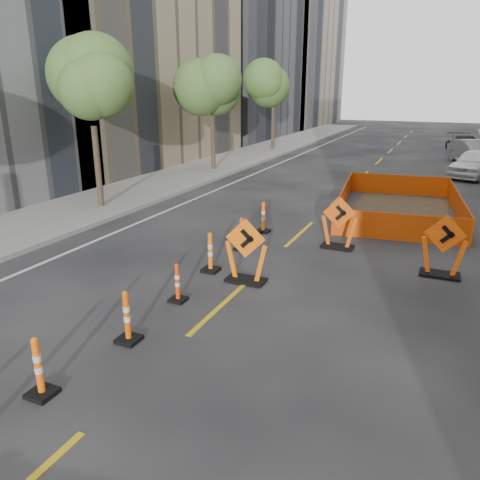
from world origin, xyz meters
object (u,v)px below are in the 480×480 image
at_px(channelizer_6, 210,252).
at_px(chevron_sign_left, 246,250).
at_px(channelizer_3, 38,367).
at_px(channelizer_8, 263,217).
at_px(parked_car_far, 463,144).
at_px(channelizer_4, 127,317).
at_px(parked_car_near, 474,163).
at_px(channelizer_5, 177,283).
at_px(chevron_sign_center, 339,223).
at_px(parked_car_mid, 474,152).
at_px(chevron_sign_right, 444,246).
at_px(channelizer_7, 241,234).

xyz_separation_m(channelizer_6, chevron_sign_left, (1.15, -0.26, 0.29)).
xyz_separation_m(channelizer_3, channelizer_8, (-0.01, 9.75, 0.01)).
distance_m(channelizer_6, parked_car_far, 29.41).
distance_m(channelizer_4, parked_car_near, 23.17).
height_order(channelizer_3, channelizer_5, channelizer_3).
xyz_separation_m(channelizer_5, channelizer_6, (-0.17, 1.95, 0.08)).
xyz_separation_m(channelizer_5, chevron_sign_left, (0.98, 1.69, 0.38)).
bearing_deg(channelizer_6, channelizer_3, -90.01).
xyz_separation_m(channelizer_3, channelizer_6, (0.00, 5.85, 0.02)).
xyz_separation_m(channelizer_4, channelizer_6, (-0.23, 3.90, 0.01)).
xyz_separation_m(chevron_sign_center, parked_car_far, (3.63, 25.41, -0.11)).
height_order(channelizer_3, chevron_sign_center, chevron_sign_center).
bearing_deg(parked_car_far, channelizer_5, -111.52).
xyz_separation_m(channelizer_6, parked_car_mid, (6.86, 23.44, 0.21)).
relative_size(channelizer_5, chevron_sign_left, 0.55).
relative_size(chevron_sign_left, parked_car_far, 0.35).
height_order(chevron_sign_right, parked_car_far, chevron_sign_right).
distance_m(channelizer_8, parked_car_far, 25.61).
xyz_separation_m(channelizer_4, channelizer_7, (-0.19, 5.85, -0.03)).
bearing_deg(channelizer_7, channelizer_5, -88.17).
xyz_separation_m(chevron_sign_left, parked_car_near, (5.63, 18.58, -0.08)).
distance_m(channelizer_5, channelizer_7, 3.90).
bearing_deg(parked_car_far, chevron_sign_right, -101.62).
xyz_separation_m(channelizer_8, parked_car_near, (6.79, 14.43, 0.23)).
xyz_separation_m(chevron_sign_left, chevron_sign_right, (4.50, 2.42, -0.01)).
relative_size(chevron_sign_center, parked_car_far, 0.34).
bearing_deg(channelizer_8, channelizer_7, -88.41).
distance_m(channelizer_8, chevron_sign_left, 4.32).
relative_size(channelizer_6, parked_car_mid, 0.24).
distance_m(channelizer_4, channelizer_5, 1.95).
xyz_separation_m(channelizer_3, chevron_sign_left, (1.15, 5.59, 0.31)).
bearing_deg(channelizer_4, parked_car_near, 73.59).
bearing_deg(channelizer_8, parked_car_mid, 70.61).
distance_m(channelizer_8, parked_car_mid, 20.72).
bearing_deg(parked_car_near, channelizer_5, -90.37).
xyz_separation_m(channelizer_4, parked_car_far, (6.07, 32.62, 0.16)).
height_order(channelizer_5, parked_car_far, parked_car_far).
height_order(channelizer_5, channelizer_8, channelizer_8).
height_order(chevron_sign_left, chevron_sign_center, chevron_sign_left).
bearing_deg(chevron_sign_right, channelizer_3, -130.20).
bearing_deg(chevron_sign_right, channelizer_7, 177.14).
bearing_deg(chevron_sign_right, parked_car_mid, 81.70).
xyz_separation_m(channelizer_8, parked_car_far, (6.32, 24.82, 0.16)).
height_order(channelizer_4, channelizer_5, channelizer_4).
distance_m(channelizer_7, chevron_sign_right, 5.62).
bearing_deg(parked_car_far, chevron_sign_center, -108.33).
relative_size(chevron_sign_left, parked_car_near, 0.38).
distance_m(channelizer_6, parked_car_near, 19.54).
xyz_separation_m(chevron_sign_left, parked_car_far, (5.16, 28.98, -0.14)).
height_order(channelizer_6, channelizer_7, channelizer_6).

